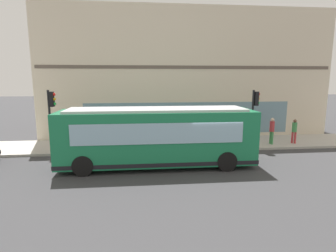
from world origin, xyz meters
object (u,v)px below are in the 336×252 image
fire_hydrant (224,138)px  newspaper_vending_box (180,140)px  pedestrian_walking_along_curb (272,129)px  pedestrian_by_light_pole (108,128)px  pedestrian_near_hydrant (294,130)px  traffic_light_near_corner (255,107)px  city_bus_nearside (157,137)px  traffic_light_down_block (51,109)px

fire_hydrant → newspaper_vending_box: 3.40m
pedestrian_walking_along_curb → pedestrian_by_light_pole: (1.91, 11.16, -0.08)m
pedestrian_by_light_pole → pedestrian_walking_along_curb: bearing=-99.7°
pedestrian_near_hydrant → pedestrian_by_light_pole: 12.93m
traffic_light_near_corner → fire_hydrant: 2.96m
traffic_light_near_corner → pedestrian_near_hydrant: bearing=-81.3°
city_bus_nearside → traffic_light_down_block: size_ratio=2.68×
traffic_light_down_block → pedestrian_near_hydrant: 15.90m
city_bus_nearside → traffic_light_near_corner: bearing=-65.4°
pedestrian_walking_along_curb → pedestrian_by_light_pole: bearing=80.3°
pedestrian_walking_along_curb → newspaper_vending_box: (-0.23, 6.35, -0.59)m
traffic_light_down_block → pedestrian_by_light_pole: size_ratio=2.24×
pedestrian_walking_along_curb → pedestrian_near_hydrant: bearing=-88.8°
traffic_light_near_corner → fire_hydrant: bearing=53.6°
city_bus_nearside → pedestrian_by_light_pole: size_ratio=6.01×
pedestrian_by_light_pole → newspaper_vending_box: bearing=-114.0°
traffic_light_down_block → pedestrian_by_light_pole: traffic_light_down_block is taller
city_bus_nearside → newspaper_vending_box: (3.21, -1.69, -0.95)m
traffic_light_near_corner → pedestrian_walking_along_curb: size_ratio=2.06×
pedestrian_walking_along_curb → newspaper_vending_box: bearing=92.1°
city_bus_nearside → traffic_light_down_block: traffic_light_down_block is taller
traffic_light_down_block → traffic_light_near_corner: bearing=-90.5°
newspaper_vending_box → pedestrian_walking_along_curb: bearing=-87.9°
traffic_light_down_block → pedestrian_near_hydrant: size_ratio=2.25×
pedestrian_near_hydrant → newspaper_vending_box: size_ratio=1.85×
city_bus_nearside → pedestrian_near_hydrant: size_ratio=6.04×
pedestrian_by_light_pole → city_bus_nearside: bearing=-149.8°
fire_hydrant → pedestrian_walking_along_curb: (-0.72, -3.08, 0.68)m
pedestrian_by_light_pole → traffic_light_down_block: bearing=126.8°
pedestrian_by_light_pole → newspaper_vending_box: (-2.14, -4.81, -0.51)m
fire_hydrant → city_bus_nearside: bearing=130.0°
traffic_light_down_block → newspaper_vending_box: size_ratio=4.16×
traffic_light_down_block → pedestrian_walking_along_curb: (0.34, -14.18, -1.57)m
newspaper_vending_box → city_bus_nearside: bearing=152.2°
traffic_light_near_corner → pedestrian_near_hydrant: traffic_light_near_corner is taller
pedestrian_near_hydrant → newspaper_vending_box: (-0.26, 7.98, -0.50)m
city_bus_nearside → fire_hydrant: 6.56m
pedestrian_walking_along_curb → traffic_light_near_corner: bearing=106.6°
traffic_light_down_block → pedestrian_by_light_pole: bearing=-53.2°
city_bus_nearside → traffic_light_near_corner: traffic_light_near_corner is taller
city_bus_nearside → pedestrian_walking_along_curb: size_ratio=5.60×
pedestrian_by_light_pole → newspaper_vending_box: pedestrian_by_light_pole is taller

